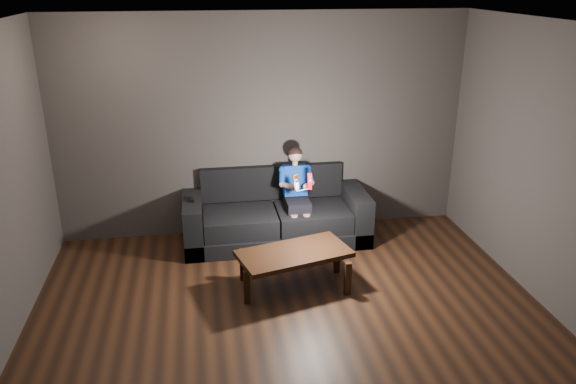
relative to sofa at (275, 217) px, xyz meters
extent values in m
plane|color=black|center=(-0.09, -2.18, -0.28)|extent=(5.00, 5.00, 0.00)
cube|color=#3D3834|center=(-0.09, 0.32, 1.07)|extent=(5.00, 0.04, 2.70)
cube|color=silver|center=(-0.09, -2.18, 2.42)|extent=(5.00, 5.00, 0.02)
cube|color=black|center=(0.00, -0.03, -0.18)|extent=(2.22, 0.96, 0.19)
cube|color=black|center=(-0.44, -0.13, 0.03)|extent=(0.87, 0.68, 0.23)
cube|color=black|center=(0.44, -0.13, 0.03)|extent=(0.87, 0.68, 0.23)
cube|color=black|center=(0.00, 0.34, 0.36)|extent=(1.78, 0.22, 0.43)
cube|color=black|center=(-1.00, -0.03, 0.02)|extent=(0.22, 0.96, 0.61)
cube|color=black|center=(1.00, -0.03, 0.02)|extent=(0.22, 0.96, 0.61)
cube|color=black|center=(0.25, -0.15, 0.21)|extent=(0.28, 0.36, 0.13)
cube|color=#19429D|center=(0.25, 0.04, 0.46)|extent=(0.28, 0.20, 0.39)
cube|color=yellow|center=(0.25, -0.05, 0.52)|extent=(0.09, 0.09, 0.09)
cube|color=red|center=(0.25, -0.05, 0.52)|extent=(0.06, 0.06, 0.06)
cylinder|color=tan|center=(0.25, 0.04, 0.68)|extent=(0.07, 0.07, 0.06)
sphere|color=tan|center=(0.25, 0.04, 0.78)|extent=(0.17, 0.17, 0.17)
ellipsoid|color=black|center=(0.25, 0.04, 0.80)|extent=(0.18, 0.18, 0.15)
cylinder|color=#19429D|center=(0.08, -0.03, 0.53)|extent=(0.07, 0.21, 0.18)
cylinder|color=#19429D|center=(0.42, -0.03, 0.53)|extent=(0.07, 0.21, 0.18)
cylinder|color=tan|center=(0.13, -0.17, 0.49)|extent=(0.13, 0.22, 0.10)
cylinder|color=tan|center=(0.38, -0.17, 0.49)|extent=(0.13, 0.22, 0.10)
sphere|color=tan|center=(0.18, -0.26, 0.48)|extent=(0.08, 0.08, 0.08)
sphere|color=tan|center=(0.33, -0.26, 0.48)|extent=(0.08, 0.08, 0.08)
cylinder|color=tan|center=(0.18, -0.34, 0.00)|extent=(0.08, 0.08, 0.32)
cylinder|color=tan|center=(0.33, -0.34, 0.00)|extent=(0.08, 0.08, 0.32)
cube|color=red|center=(0.33, -0.46, 0.62)|extent=(0.05, 0.07, 0.19)
cube|color=maroon|center=(0.33, -0.49, 0.68)|extent=(0.03, 0.01, 0.03)
cylinder|color=silver|center=(0.33, -0.49, 0.61)|extent=(0.02, 0.01, 0.02)
ellipsoid|color=silver|center=(0.18, -0.46, 0.58)|extent=(0.08, 0.10, 0.15)
cylinder|color=black|center=(0.18, -0.49, 0.64)|extent=(0.03, 0.01, 0.03)
cube|color=black|center=(-1.00, -0.08, 0.34)|extent=(0.05, 0.16, 0.03)
cube|color=black|center=(-1.00, -0.03, 0.36)|extent=(0.02, 0.02, 0.00)
cube|color=black|center=(0.03, -1.20, 0.11)|extent=(1.24, 0.84, 0.05)
cube|color=black|center=(-0.49, -1.43, -0.10)|extent=(0.06, 0.06, 0.36)
cube|color=black|center=(0.54, -1.43, -0.10)|extent=(0.06, 0.06, 0.36)
cube|color=black|center=(-0.49, -0.96, -0.10)|extent=(0.06, 0.06, 0.36)
cube|color=black|center=(0.54, -0.96, -0.10)|extent=(0.06, 0.06, 0.36)
camera|label=1|loc=(-0.87, -6.27, 2.79)|focal=35.00mm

